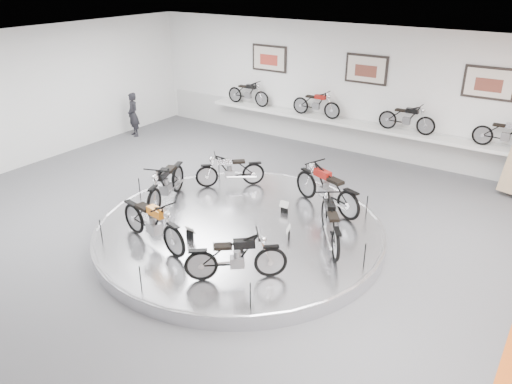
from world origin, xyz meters
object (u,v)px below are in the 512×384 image
Objects in this scene: bike_f at (236,257)px; bike_d at (166,183)px; bike_e at (153,222)px; bike_a at (330,222)px; visitor at (133,115)px; display_platform at (240,231)px; shelf at (358,125)px; bike_b at (327,188)px; bike_c at (230,170)px.

bike_d is at bearing 113.78° from bike_f.
bike_a is at bearing 45.17° from bike_e.
display_platform is at bearing -5.86° from visitor.
visitor is (-8.55, 5.59, 0.00)m from bike_f.
visitor is (-7.40, -2.52, -0.23)m from shelf.
bike_f is at bearing -11.38° from visitor.
bike_e is (-2.19, -3.50, -0.02)m from bike_b.
bike_f reaches higher than display_platform.
bike_c is 0.84× the size of bike_d.
shelf is 8.11m from bike_e.
bike_f is at bearing -81.92° from shelf.
shelf is 6.26× the size of bike_e.
bike_f is (-0.84, -2.14, -0.02)m from bike_a.
bike_e is (-0.99, -8.05, -0.18)m from shelf.
bike_f is at bearing 85.39° from bike_c.
bike_a is 1.09× the size of visitor.
bike_a is at bearing 29.03° from bike_f.
bike_d is at bearing -177.92° from display_platform.
bike_c is 0.96× the size of bike_f.
bike_c is at bearing 1.14° from visitor.
visitor is at bearing 107.28° from bike_f.
bike_c is 1.84m from bike_d.
bike_b is (1.20, 1.85, 0.68)m from display_platform.
visitor is (-7.40, 3.88, 0.62)m from display_platform.
visitor is (-8.60, 2.02, -0.06)m from bike_b.
display_platform is 0.58× the size of shelf.
bike_a is 10.00m from visitor.
visitor is at bearing 7.19° from bike_b.
bike_c is at bearing 88.50° from bike_f.
bike_a is 4.13m from bike_d.
bike_c is 0.99× the size of visitor.
bike_e is 2.14m from bike_f.
visitor reaches higher than display_platform.
bike_b is (-0.80, 1.42, 0.04)m from bike_a.
visitor reaches higher than bike_c.
visitor is at bearing -147.31° from bike_d.
bike_c is 4.26m from bike_f.
bike_b is 3.82m from bike_d.
visitor reaches higher than bike_b.
visitor is (-5.92, 2.23, 0.02)m from bike_c.
visitor is at bearing -161.18° from shelf.
bike_d is at bearing 61.47° from bike_a.
shelf is at bearing 141.44° from bike_d.
bike_a is at bearing -71.54° from shelf.
display_platform is at bearing 66.61° from bike_a.
bike_c is (-2.67, -0.21, -0.08)m from bike_b.
shelf is 7.13× the size of visitor.
bike_e is (1.11, -1.57, -0.02)m from bike_d.
bike_a is at bearing 76.50° from bike_d.
bike_a is 2.30m from bike_f.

